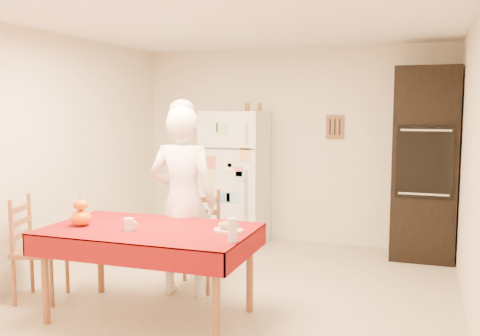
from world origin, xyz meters
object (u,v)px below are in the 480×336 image
at_px(oven_cabinet, 425,164).
at_px(refrigerator, 236,178).
at_px(coffee_mug, 129,224).
at_px(pumpkin_lower, 81,218).
at_px(bread_plate, 228,230).
at_px(chair_far, 198,235).
at_px(dining_table, 150,236).
at_px(seated_woman, 183,202).
at_px(chair_left, 33,245).
at_px(wine_glass, 232,230).

bearing_deg(oven_cabinet, refrigerator, -178.82).
xyz_separation_m(refrigerator, coffee_mug, (0.05, -2.70, -0.04)).
relative_size(coffee_mug, pumpkin_lower, 0.57).
bearing_deg(bread_plate, chair_far, 128.13).
distance_m(refrigerator, dining_table, 2.58).
height_order(oven_cabinet, seated_woman, oven_cabinet).
relative_size(seated_woman, coffee_mug, 17.60).
bearing_deg(chair_left, refrigerator, -38.09).
xyz_separation_m(refrigerator, bread_plate, (0.81, -2.47, -0.08)).
relative_size(seated_woman, pumpkin_lower, 10.00).
distance_m(chair_far, pumpkin_lower, 1.20).
bearing_deg(wine_glass, dining_table, 165.34).
bearing_deg(refrigerator, pumpkin_lower, -99.00).
bearing_deg(chair_left, seated_woman, -80.79).
xyz_separation_m(chair_left, coffee_mug, (1.09, -0.17, 0.30)).
height_order(pumpkin_lower, wine_glass, wine_glass).
height_order(coffee_mug, pumpkin_lower, pumpkin_lower).
height_order(oven_cabinet, coffee_mug, oven_cabinet).
bearing_deg(chair_far, seated_woman, -100.78).
height_order(chair_left, wine_glass, chair_left).
distance_m(refrigerator, coffee_mug, 2.71).
xyz_separation_m(seated_woman, coffee_mug, (-0.13, -0.74, -0.07)).
bearing_deg(wine_glass, oven_cabinet, 64.84).
height_order(chair_left, pumpkin_lower, chair_left).
distance_m(coffee_mug, pumpkin_lower, 0.47).
height_order(chair_far, bread_plate, chair_far).
height_order(dining_table, pumpkin_lower, pumpkin_lower).
height_order(coffee_mug, wine_glass, wine_glass).
bearing_deg(bread_plate, oven_cabinet, 59.80).
bearing_deg(chair_left, oven_cabinet, -67.83).
xyz_separation_m(dining_table, pumpkin_lower, (-0.58, -0.11, 0.14)).
height_order(oven_cabinet, wine_glass, oven_cabinet).
distance_m(refrigerator, seated_woman, 1.98).
distance_m(coffee_mug, wine_glass, 0.91).
relative_size(chair_left, bread_plate, 3.96).
xyz_separation_m(oven_cabinet, chair_left, (-3.33, -2.58, -0.59)).
bearing_deg(chair_far, chair_left, -150.96).
relative_size(oven_cabinet, bread_plate, 9.17).
bearing_deg(seated_woman, chair_left, 21.43).
relative_size(chair_far, bread_plate, 3.96).
distance_m(chair_far, seated_woman, 0.45).
height_order(oven_cabinet, chair_left, oven_cabinet).
height_order(chair_far, pumpkin_lower, chair_far).
bearing_deg(pumpkin_lower, wine_glass, -4.03).
xyz_separation_m(oven_cabinet, chair_far, (-2.07, -1.76, -0.59)).
distance_m(oven_cabinet, seated_woman, 2.92).
xyz_separation_m(oven_cabinet, seated_woman, (-2.10, -2.01, -0.22)).
relative_size(coffee_mug, bread_plate, 0.42).
height_order(pumpkin_lower, bread_plate, pumpkin_lower).
relative_size(oven_cabinet, wine_glass, 12.50).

